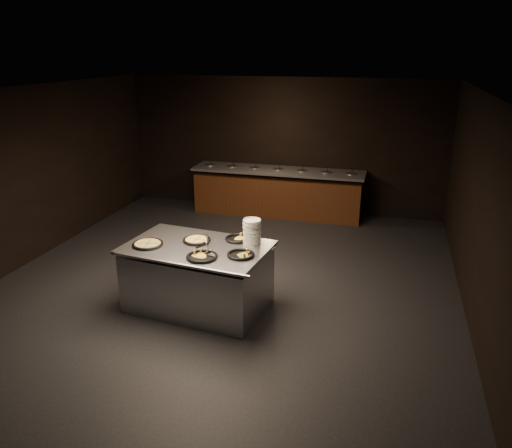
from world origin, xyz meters
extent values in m
cube|color=black|center=(0.00, 0.00, -0.01)|extent=(7.00, 8.00, 0.01)
cube|color=black|center=(0.00, 0.00, 2.90)|extent=(7.00, 8.00, 0.01)
cube|color=black|center=(0.00, 4.00, 1.45)|extent=(7.00, 0.01, 2.90)
cube|color=black|center=(0.00, -4.00, 1.45)|extent=(7.00, 0.01, 2.90)
cube|color=black|center=(-3.50, 0.00, 1.45)|extent=(0.01, 8.00, 2.90)
cube|color=black|center=(3.50, 0.00, 1.45)|extent=(0.01, 8.00, 2.90)
cube|color=#592F15|center=(0.00, 3.58, 0.43)|extent=(3.60, 0.75, 0.85)
cube|color=#56575B|center=(0.00, 3.58, 0.97)|extent=(3.70, 0.83, 0.05)
cube|color=#3C1E0D|center=(0.00, 3.58, 0.04)|extent=(3.60, 0.69, 0.08)
cylinder|color=silver|center=(-1.55, 3.58, 0.98)|extent=(0.22, 0.22, 0.08)
cylinder|color=#4D7F32|center=(-1.55, 3.58, 1.00)|extent=(0.19, 0.19, 0.02)
cylinder|color=black|center=(-1.52, 3.56, 1.09)|extent=(0.04, 0.10, 0.19)
cylinder|color=silver|center=(-1.03, 3.58, 0.98)|extent=(0.22, 0.22, 0.08)
cylinder|color=#4D7F32|center=(-1.03, 3.58, 1.00)|extent=(0.19, 0.19, 0.02)
cylinder|color=black|center=(-1.00, 3.56, 1.09)|extent=(0.04, 0.10, 0.19)
cylinder|color=silver|center=(-0.52, 3.58, 0.98)|extent=(0.22, 0.22, 0.08)
cylinder|color=#4D7F32|center=(-0.52, 3.58, 1.00)|extent=(0.19, 0.19, 0.02)
cylinder|color=black|center=(-0.49, 3.56, 1.09)|extent=(0.04, 0.10, 0.19)
cylinder|color=silver|center=(0.00, 3.58, 0.98)|extent=(0.22, 0.22, 0.08)
cylinder|color=#4D7F32|center=(0.00, 3.58, 1.00)|extent=(0.19, 0.19, 0.02)
cylinder|color=black|center=(0.03, 3.56, 1.09)|extent=(0.04, 0.10, 0.19)
cylinder|color=silver|center=(0.52, 3.58, 0.98)|extent=(0.22, 0.22, 0.08)
cylinder|color=#4D7F32|center=(0.52, 3.58, 1.00)|extent=(0.19, 0.19, 0.02)
cylinder|color=black|center=(0.55, 3.56, 1.09)|extent=(0.04, 0.10, 0.19)
cylinder|color=silver|center=(1.03, 3.58, 0.98)|extent=(0.22, 0.22, 0.08)
cylinder|color=#4D7F32|center=(1.03, 3.58, 1.00)|extent=(0.19, 0.19, 0.02)
cylinder|color=black|center=(1.06, 3.56, 1.09)|extent=(0.04, 0.10, 0.19)
cylinder|color=silver|center=(1.55, 3.58, 0.98)|extent=(0.22, 0.22, 0.08)
cylinder|color=#4D7F32|center=(1.55, 3.58, 1.00)|extent=(0.19, 0.19, 0.02)
cylinder|color=black|center=(1.58, 3.56, 1.09)|extent=(0.04, 0.10, 0.19)
cube|color=silver|center=(-0.12, -0.80, 0.42)|extent=(1.96, 1.33, 0.83)
cube|color=silver|center=(-0.12, -0.80, 0.90)|extent=(2.05, 1.42, 0.04)
cylinder|color=silver|center=(-0.12, -1.40, 0.90)|extent=(1.92, 0.26, 0.04)
cylinder|color=silver|center=(0.58, -0.51, 1.10)|extent=(0.25, 0.25, 0.34)
cylinder|color=black|center=(-0.77, -0.95, 0.93)|extent=(0.40, 0.40, 0.01)
torus|color=black|center=(-0.77, -0.95, 0.95)|extent=(0.42, 0.42, 0.04)
torus|color=#AD752C|center=(-0.77, -0.95, 0.95)|extent=(0.36, 0.36, 0.03)
cylinder|color=#D5B955|center=(-0.77, -0.95, 0.95)|extent=(0.32, 0.32, 0.02)
cube|color=black|center=(-0.77, -0.95, 0.96)|extent=(0.06, 0.31, 0.00)
cube|color=black|center=(-0.77, -0.95, 0.96)|extent=(0.31, 0.06, 0.00)
cylinder|color=black|center=(-0.19, -0.63, 0.93)|extent=(0.36, 0.36, 0.01)
torus|color=black|center=(-0.19, -0.63, 0.95)|extent=(0.39, 0.39, 0.04)
torus|color=#AD752C|center=(-0.19, -0.63, 0.95)|extent=(0.33, 0.33, 0.03)
cylinder|color=#F2D858|center=(-0.19, -0.63, 0.95)|extent=(0.28, 0.28, 0.02)
cube|color=black|center=(-0.19, -0.63, 0.96)|extent=(0.04, 0.28, 0.00)
cube|color=black|center=(-0.19, -0.63, 0.96)|extent=(0.28, 0.04, 0.00)
cylinder|color=black|center=(0.35, -0.43, 0.93)|extent=(0.33, 0.33, 0.01)
torus|color=black|center=(0.35, -0.43, 0.95)|extent=(0.35, 0.35, 0.04)
cylinder|color=black|center=(0.10, -1.16, 0.93)|extent=(0.38, 0.38, 0.01)
torus|color=black|center=(0.10, -1.16, 0.95)|extent=(0.41, 0.41, 0.04)
cylinder|color=black|center=(0.56, -0.97, 0.93)|extent=(0.34, 0.34, 0.01)
torus|color=black|center=(0.56, -0.97, 0.95)|extent=(0.36, 0.36, 0.04)
cube|color=silver|center=(-0.07, -0.66, 0.95)|extent=(0.15, 0.16, 0.00)
cylinder|color=black|center=(0.04, -0.80, 1.04)|extent=(0.13, 0.20, 0.16)
cylinder|color=silver|center=(-0.01, -0.73, 0.98)|extent=(0.07, 0.10, 0.10)
cube|color=silver|center=(0.22, -1.07, 0.95)|extent=(0.14, 0.13, 0.00)
cylinder|color=black|center=(0.05, -1.02, 1.03)|extent=(0.22, 0.09, 0.14)
cylinder|color=silver|center=(0.13, -1.04, 0.98)|extent=(0.11, 0.05, 0.09)
camera|label=1|loc=(2.33, -6.65, 3.47)|focal=35.00mm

